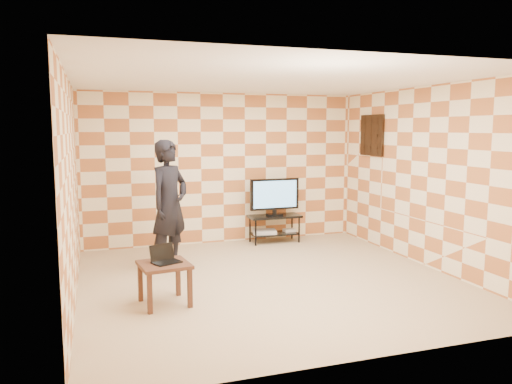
# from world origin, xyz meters

# --- Properties ---
(floor) EXTENTS (5.00, 5.00, 0.00)m
(floor) POSITION_xyz_m (0.00, 0.00, 0.00)
(floor) COLOR tan
(floor) RESTS_ON ground
(wall_back) EXTENTS (5.00, 0.02, 2.70)m
(wall_back) POSITION_xyz_m (0.00, 2.50, 1.35)
(wall_back) COLOR #F4E3BA
(wall_back) RESTS_ON ground
(wall_front) EXTENTS (5.00, 0.02, 2.70)m
(wall_front) POSITION_xyz_m (0.00, -2.50, 1.35)
(wall_front) COLOR #F4E3BA
(wall_front) RESTS_ON ground
(wall_left) EXTENTS (0.02, 5.00, 2.70)m
(wall_left) POSITION_xyz_m (-2.50, 0.00, 1.35)
(wall_left) COLOR #F4E3BA
(wall_left) RESTS_ON ground
(wall_right) EXTENTS (0.02, 5.00, 2.70)m
(wall_right) POSITION_xyz_m (2.50, 0.00, 1.35)
(wall_right) COLOR #F4E3BA
(wall_right) RESTS_ON ground
(ceiling) EXTENTS (5.00, 5.00, 0.02)m
(ceiling) POSITION_xyz_m (0.00, 0.00, 2.70)
(ceiling) COLOR white
(ceiling) RESTS_ON wall_back
(wall_art) EXTENTS (0.04, 0.72, 0.72)m
(wall_art) POSITION_xyz_m (2.47, 1.55, 1.95)
(wall_art) COLOR black
(wall_art) RESTS_ON wall_right
(tv_stand) EXTENTS (0.94, 0.43, 0.50)m
(tv_stand) POSITION_xyz_m (0.87, 2.16, 0.36)
(tv_stand) COLOR black
(tv_stand) RESTS_ON floor
(tv) EXTENTS (0.93, 0.18, 0.67)m
(tv) POSITION_xyz_m (0.87, 2.16, 0.87)
(tv) COLOR black
(tv) RESTS_ON tv_stand
(dvd_player) EXTENTS (0.46, 0.37, 0.07)m
(dvd_player) POSITION_xyz_m (0.67, 2.16, 0.21)
(dvd_player) COLOR #B6B5B8
(dvd_player) RESTS_ON tv_stand
(game_console) EXTENTS (0.22, 0.17, 0.05)m
(game_console) POSITION_xyz_m (1.17, 2.19, 0.20)
(game_console) COLOR silver
(game_console) RESTS_ON tv_stand
(side_table) EXTENTS (0.63, 0.63, 0.50)m
(side_table) POSITION_xyz_m (-1.49, -0.49, 0.41)
(side_table) COLOR #3B1C12
(side_table) RESTS_ON floor
(laptop) EXTENTS (0.38, 0.34, 0.21)m
(laptop) POSITION_xyz_m (-1.48, -0.46, 0.55)
(laptop) COLOR black
(laptop) RESTS_ON side_table
(person) EXTENTS (0.83, 0.79, 1.91)m
(person) POSITION_xyz_m (-1.19, 1.09, 0.95)
(person) COLOR black
(person) RESTS_ON floor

